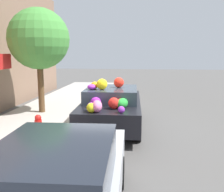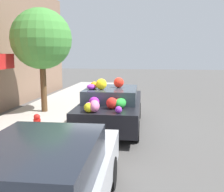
{
  "view_description": "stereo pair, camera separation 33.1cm",
  "coord_description": "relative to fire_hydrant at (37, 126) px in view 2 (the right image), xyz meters",
  "views": [
    {
      "loc": [
        -8.5,
        -1.07,
        2.53
      ],
      "look_at": [
        0.0,
        -0.1,
        1.08
      ],
      "focal_mm": 42.0,
      "sensor_mm": 36.0,
      "label": 1
    },
    {
      "loc": [
        -8.46,
        -1.4,
        2.53
      ],
      "look_at": [
        0.0,
        -0.1,
        1.08
      ],
      "focal_mm": 42.0,
      "sensor_mm": 36.0,
      "label": 2
    }
  ],
  "objects": [
    {
      "name": "ground_plane",
      "position": [
        1.69,
        -1.79,
        -0.45
      ],
      "size": [
        60.0,
        60.0,
        0.0
      ],
      "primitive_type": "plane",
      "color": "#565451"
    },
    {
      "name": "sidewalk_curb",
      "position": [
        1.69,
        0.91,
        -0.4
      ],
      "size": [
        24.0,
        3.2,
        0.1
      ],
      "color": "#B2ADA3",
      "rests_on": "ground"
    },
    {
      "name": "street_tree",
      "position": [
        3.23,
        1.17,
        2.56
      ],
      "size": [
        2.39,
        2.39,
        4.12
      ],
      "color": "brown",
      "rests_on": "sidewalk_curb"
    },
    {
      "name": "fire_hydrant",
      "position": [
        0.0,
        0.0,
        0.0
      ],
      "size": [
        0.2,
        0.2,
        0.7
      ],
      "color": "red",
      "rests_on": "sidewalk_curb"
    },
    {
      "name": "art_car",
      "position": [
        1.62,
        -1.89,
        0.3
      ],
      "size": [
        4.32,
        1.98,
        1.71
      ],
      "rotation": [
        0.0,
        0.0,
        0.03
      ],
      "color": "black",
      "rests_on": "ground"
    },
    {
      "name": "parked_car_plain",
      "position": [
        -3.68,
        -1.77,
        0.27
      ],
      "size": [
        4.4,
        1.83,
        1.4
      ],
      "rotation": [
        0.0,
        0.0,
        0.04
      ],
      "color": "#B7BABF",
      "rests_on": "ground"
    }
  ]
}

